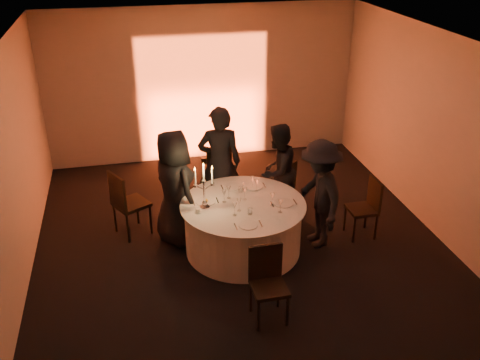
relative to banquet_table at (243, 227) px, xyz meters
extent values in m
plane|color=black|center=(0.00, 0.00, -0.38)|extent=(7.00, 7.00, 0.00)
plane|color=white|center=(0.00, 0.00, 2.62)|extent=(7.00, 7.00, 0.00)
plane|color=#B8B3AA|center=(0.00, 3.50, 1.12)|extent=(7.00, 0.00, 7.00)
plane|color=#B8B3AA|center=(0.00, -3.50, 1.12)|extent=(7.00, 0.00, 7.00)
plane|color=#B8B3AA|center=(-3.00, 0.00, 1.12)|extent=(0.00, 7.00, 7.00)
plane|color=#B8B3AA|center=(3.00, 0.00, 1.12)|extent=(0.00, 7.00, 7.00)
cube|color=black|center=(0.00, 3.20, -0.33)|extent=(0.25, 0.12, 0.10)
cylinder|color=black|center=(0.00, 0.00, -0.37)|extent=(0.60, 0.60, 0.03)
cylinder|color=black|center=(0.00, 0.00, -0.01)|extent=(0.20, 0.20, 0.75)
cylinder|color=silver|center=(0.00, 0.00, -0.01)|extent=(1.68, 1.68, 0.75)
cylinder|color=silver|center=(0.00, 0.00, 0.38)|extent=(1.80, 1.80, 0.02)
cube|color=black|center=(-1.56, 0.83, 0.12)|extent=(0.63, 0.63, 0.05)
cube|color=black|center=(-1.74, 0.73, 0.41)|extent=(0.25, 0.43, 0.53)
cylinder|color=black|center=(-1.29, 0.74, -0.14)|extent=(0.04, 0.04, 0.50)
cylinder|color=black|center=(-1.47, 1.10, -0.14)|extent=(0.04, 0.04, 0.50)
cylinder|color=black|center=(-1.64, 0.56, -0.14)|extent=(0.04, 0.04, 0.50)
cylinder|color=black|center=(-1.83, 0.91, -0.14)|extent=(0.04, 0.04, 0.50)
cube|color=black|center=(-0.04, 1.81, 0.09)|extent=(0.44, 0.44, 0.05)
cube|color=black|center=(-0.04, 1.61, 0.35)|extent=(0.43, 0.05, 0.49)
cylinder|color=black|center=(0.15, 1.99, -0.15)|extent=(0.04, 0.04, 0.46)
cylinder|color=black|center=(-0.22, 1.99, -0.15)|extent=(0.04, 0.04, 0.46)
cylinder|color=black|center=(0.14, 1.62, -0.15)|extent=(0.04, 0.04, 0.46)
cylinder|color=black|center=(-0.23, 1.63, -0.15)|extent=(0.04, 0.04, 0.46)
cube|color=black|center=(0.88, 1.08, 0.03)|extent=(0.53, 0.53, 0.05)
cube|color=black|center=(0.99, 0.95, 0.26)|extent=(0.32, 0.27, 0.43)
cylinder|color=black|center=(0.90, 1.31, -0.18)|extent=(0.04, 0.04, 0.40)
cylinder|color=black|center=(0.65, 1.11, -0.18)|extent=(0.04, 0.04, 0.40)
cylinder|color=black|center=(1.11, 1.06, -0.18)|extent=(0.04, 0.04, 0.40)
cylinder|color=black|center=(0.86, 0.85, -0.18)|extent=(0.04, 0.04, 0.40)
cube|color=black|center=(1.85, 0.00, 0.06)|extent=(0.41, 0.41, 0.05)
cube|color=black|center=(2.03, 0.00, 0.32)|extent=(0.04, 0.41, 0.47)
cylinder|color=black|center=(1.67, 0.17, -0.17)|extent=(0.04, 0.04, 0.44)
cylinder|color=black|center=(1.67, -0.18, -0.17)|extent=(0.04, 0.04, 0.44)
cylinder|color=black|center=(2.02, 0.17, -0.17)|extent=(0.04, 0.04, 0.44)
cylinder|color=black|center=(2.02, -0.18, -0.17)|extent=(0.04, 0.04, 0.44)
cube|color=black|center=(-0.03, -1.54, 0.07)|extent=(0.42, 0.42, 0.05)
cube|color=black|center=(-0.03, -1.35, 0.33)|extent=(0.42, 0.05, 0.48)
cylinder|color=black|center=(-0.21, -1.72, -0.16)|extent=(0.04, 0.04, 0.45)
cylinder|color=black|center=(0.15, -1.72, -0.16)|extent=(0.04, 0.04, 0.45)
cylinder|color=black|center=(-0.21, -1.37, -0.16)|extent=(0.04, 0.04, 0.45)
cylinder|color=black|center=(0.14, -1.36, -0.16)|extent=(0.04, 0.04, 0.45)
imported|color=black|center=(-0.92, 0.47, 0.50)|extent=(0.90, 1.03, 1.77)
imported|color=black|center=(-0.13, 1.08, 0.55)|extent=(0.73, 0.53, 1.87)
imported|color=black|center=(0.77, 0.91, 0.40)|extent=(0.96, 0.94, 1.56)
imported|color=black|center=(1.12, -0.06, 0.44)|extent=(0.68, 1.10, 1.66)
cylinder|color=white|center=(-0.51, 0.17, 0.39)|extent=(0.28, 0.28, 0.01)
cube|color=#B8B8BD|center=(-0.68, 0.17, 0.39)|extent=(0.01, 0.17, 0.01)
cube|color=#B8B8BD|center=(-0.34, 0.17, 0.39)|extent=(0.02, 0.17, 0.01)
sphere|color=gold|center=(-0.51, 0.17, 0.43)|extent=(0.07, 0.07, 0.07)
cylinder|color=white|center=(-0.03, 0.55, 0.39)|extent=(0.26, 0.26, 0.01)
cube|color=#B8B8BD|center=(-0.20, 0.55, 0.39)|extent=(0.02, 0.17, 0.01)
cube|color=#B8B8BD|center=(0.14, 0.55, 0.39)|extent=(0.02, 0.17, 0.01)
cylinder|color=white|center=(0.27, 0.48, 0.39)|extent=(0.29, 0.29, 0.01)
cube|color=#B8B8BD|center=(0.10, 0.48, 0.39)|extent=(0.02, 0.17, 0.01)
cube|color=#B8B8BD|center=(0.44, 0.48, 0.39)|extent=(0.02, 0.17, 0.01)
cylinder|color=white|center=(0.56, -0.12, 0.39)|extent=(0.29, 0.29, 0.01)
cube|color=#B8B8BD|center=(0.39, -0.12, 0.39)|extent=(0.02, 0.17, 0.01)
cube|color=#B8B8BD|center=(0.73, -0.12, 0.39)|extent=(0.01, 0.17, 0.01)
cylinder|color=white|center=(-0.07, -0.59, 0.39)|extent=(0.26, 0.26, 0.01)
cube|color=#B8B8BD|center=(-0.24, -0.59, 0.39)|extent=(0.02, 0.17, 0.01)
cube|color=#B8B8BD|center=(0.10, -0.59, 0.39)|extent=(0.02, 0.17, 0.01)
cylinder|color=white|center=(-0.66, -0.10, 0.39)|extent=(0.11, 0.11, 0.01)
cylinder|color=white|center=(-0.66, -0.10, 0.42)|extent=(0.07, 0.07, 0.06)
cylinder|color=silver|center=(-0.55, 0.00, 0.40)|extent=(0.14, 0.14, 0.02)
sphere|color=silver|center=(-0.55, 0.00, 0.46)|extent=(0.08, 0.08, 0.08)
cylinder|color=silver|center=(-0.55, 0.00, 0.60)|extent=(0.03, 0.03, 0.37)
cylinder|color=silver|center=(-0.55, 0.00, 0.80)|extent=(0.06, 0.06, 0.03)
cylinder|color=white|center=(-0.55, 0.00, 0.92)|extent=(0.02, 0.02, 0.24)
cone|color=#FF9C2D|center=(-0.55, 0.00, 1.06)|extent=(0.02, 0.02, 0.04)
cylinder|color=silver|center=(-0.61, 0.00, 0.71)|extent=(0.13, 0.02, 0.09)
cylinder|color=silver|center=(-0.67, 0.00, 0.75)|extent=(0.06, 0.06, 0.03)
cylinder|color=white|center=(-0.67, 0.00, 0.87)|extent=(0.02, 0.02, 0.24)
cone|color=#FF9C2D|center=(-0.67, 0.00, 1.01)|extent=(0.02, 0.02, 0.04)
cylinder|color=silver|center=(-0.49, 0.00, 0.71)|extent=(0.13, 0.02, 0.09)
cylinder|color=silver|center=(-0.43, 0.00, 0.75)|extent=(0.06, 0.06, 0.03)
cylinder|color=white|center=(-0.43, 0.00, 0.87)|extent=(0.02, 0.02, 0.24)
cone|color=#FF9C2D|center=(-0.43, 0.00, 1.01)|extent=(0.02, 0.02, 0.04)
cylinder|color=white|center=(0.05, 0.11, 0.39)|extent=(0.06, 0.06, 0.01)
cylinder|color=white|center=(0.05, 0.11, 0.44)|extent=(0.01, 0.01, 0.10)
cone|color=white|center=(0.05, 0.11, 0.53)|extent=(0.07, 0.07, 0.09)
cylinder|color=white|center=(0.39, -0.13, 0.39)|extent=(0.06, 0.06, 0.01)
cylinder|color=white|center=(0.39, -0.13, 0.44)|extent=(0.01, 0.01, 0.10)
cone|color=white|center=(0.39, -0.13, 0.53)|extent=(0.07, 0.07, 0.09)
cylinder|color=white|center=(-0.18, -0.29, 0.39)|extent=(0.06, 0.06, 0.01)
cylinder|color=white|center=(-0.18, -0.29, 0.44)|extent=(0.01, 0.01, 0.10)
cone|color=white|center=(-0.18, -0.29, 0.53)|extent=(0.07, 0.07, 0.09)
cylinder|color=white|center=(-0.17, 0.21, 0.39)|extent=(0.06, 0.06, 0.01)
cylinder|color=white|center=(-0.17, 0.21, 0.44)|extent=(0.01, 0.01, 0.10)
cone|color=white|center=(-0.17, 0.21, 0.53)|extent=(0.07, 0.07, 0.09)
cylinder|color=white|center=(0.28, 0.34, 0.39)|extent=(0.06, 0.06, 0.01)
cylinder|color=white|center=(0.28, 0.34, 0.44)|extent=(0.01, 0.01, 0.10)
cone|color=white|center=(0.28, 0.34, 0.53)|extent=(0.07, 0.07, 0.09)
cylinder|color=white|center=(0.45, -0.35, 0.39)|extent=(0.06, 0.06, 0.01)
cylinder|color=white|center=(0.45, -0.35, 0.44)|extent=(0.01, 0.01, 0.10)
cone|color=white|center=(0.45, -0.35, 0.53)|extent=(0.07, 0.07, 0.09)
cylinder|color=white|center=(0.25, 0.45, 0.39)|extent=(0.06, 0.06, 0.01)
cylinder|color=white|center=(0.25, 0.45, 0.44)|extent=(0.01, 0.01, 0.10)
cone|color=white|center=(0.25, 0.45, 0.53)|extent=(0.07, 0.07, 0.09)
cylinder|color=white|center=(-0.10, -0.18, 0.39)|extent=(0.06, 0.06, 0.01)
cylinder|color=white|center=(-0.10, -0.18, 0.44)|extent=(0.01, 0.01, 0.10)
cone|color=white|center=(-0.10, -0.18, 0.53)|extent=(0.07, 0.07, 0.09)
cylinder|color=white|center=(-0.25, 0.11, 0.39)|extent=(0.06, 0.06, 0.01)
cylinder|color=white|center=(-0.25, 0.11, 0.44)|extent=(0.01, 0.01, 0.10)
cone|color=white|center=(-0.25, 0.11, 0.53)|extent=(0.07, 0.07, 0.09)
cylinder|color=white|center=(0.04, 0.35, 0.43)|extent=(0.07, 0.07, 0.09)
cylinder|color=white|center=(0.03, -0.30, 0.43)|extent=(0.07, 0.07, 0.09)
camera|label=1|loc=(-1.49, -6.47, 4.08)|focal=40.00mm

